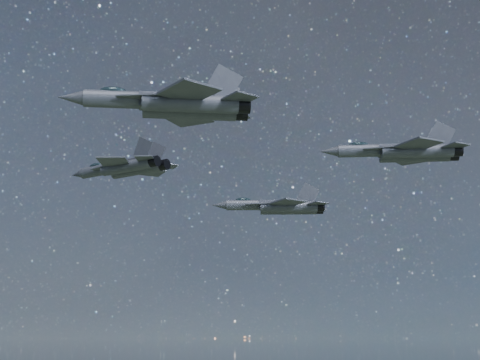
# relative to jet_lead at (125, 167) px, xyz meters

# --- Properties ---
(jet_lead) EXTENTS (17.28, 11.56, 4.37)m
(jet_lead) POSITION_rel_jet_lead_xyz_m (0.00, 0.00, 0.00)
(jet_lead) COLOR #373A45
(jet_left) EXTENTS (18.52, 12.66, 4.65)m
(jet_left) POSITION_rel_jet_lead_xyz_m (16.94, 21.00, -2.11)
(jet_left) COLOR #373A45
(jet_right) EXTENTS (18.88, 12.56, 4.79)m
(jet_right) POSITION_rel_jet_lead_xyz_m (15.21, -22.96, -0.44)
(jet_right) COLOR #373A45
(jet_slot) EXTENTS (17.38, 12.02, 4.36)m
(jet_slot) POSITION_rel_jet_lead_xyz_m (36.26, -1.16, -0.64)
(jet_slot) COLOR #373A45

